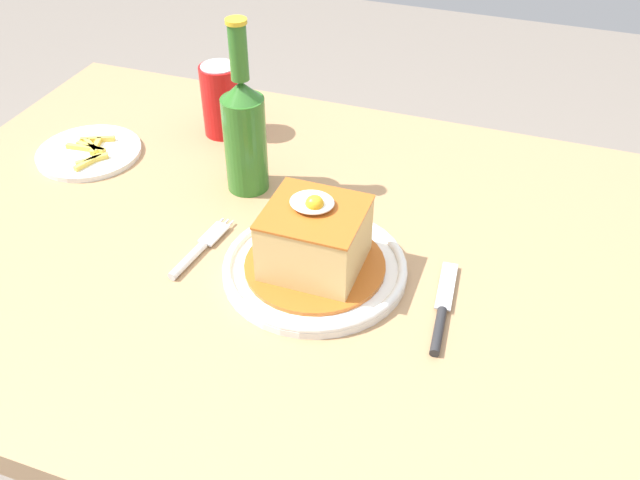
% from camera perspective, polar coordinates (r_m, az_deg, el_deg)
% --- Properties ---
extents(dining_table, '(1.24, 0.83, 0.76)m').
position_cam_1_polar(dining_table, '(1.04, -1.42, -5.48)').
color(dining_table, '#A87F56').
rests_on(dining_table, ground_plane).
extents(main_plate, '(0.24, 0.24, 0.02)m').
position_cam_1_polar(main_plate, '(0.91, -0.42, -2.25)').
color(main_plate, white).
rests_on(main_plate, dining_table).
extents(sandwich_meal, '(0.19, 0.19, 0.11)m').
position_cam_1_polar(sandwich_meal, '(0.89, -0.44, -0.05)').
color(sandwich_meal, '#B75B1E').
rests_on(sandwich_meal, main_plate).
extents(fork, '(0.03, 0.14, 0.01)m').
position_cam_1_polar(fork, '(0.96, -10.11, -0.94)').
color(fork, silver).
rests_on(fork, dining_table).
extents(knife, '(0.03, 0.17, 0.01)m').
position_cam_1_polar(knife, '(0.86, 9.91, -6.29)').
color(knife, '#262628').
rests_on(knife, dining_table).
extents(soda_can, '(0.07, 0.07, 0.12)m').
position_cam_1_polar(soda_can, '(1.20, -8.12, 11.32)').
color(soda_can, red).
rests_on(soda_can, dining_table).
extents(beer_bottle_green, '(0.06, 0.06, 0.27)m').
position_cam_1_polar(beer_bottle_green, '(1.03, -6.24, 8.98)').
color(beer_bottle_green, '#2D6B23').
rests_on(beer_bottle_green, dining_table).
extents(side_plate_fries, '(0.17, 0.17, 0.02)m').
position_cam_1_polar(side_plate_fries, '(1.22, -18.44, 6.87)').
color(side_plate_fries, white).
rests_on(side_plate_fries, dining_table).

